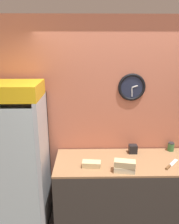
% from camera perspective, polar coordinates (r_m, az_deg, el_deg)
% --- Properties ---
extents(wall_back, '(5.20, 0.09, 2.70)m').
position_cam_1_polar(wall_back, '(3.11, 10.14, -1.63)').
color(wall_back, '#B7664C').
rests_on(wall_back, ground_plane).
extents(prep_counter, '(1.99, 0.69, 0.91)m').
position_cam_1_polar(prep_counter, '(3.19, 10.64, -19.52)').
color(prep_counter, '#332D28').
rests_on(prep_counter, ground_plane).
extents(beverage_cooler, '(0.71, 0.63, 1.93)m').
position_cam_1_polar(beverage_cooler, '(3.01, -18.07, -9.23)').
color(beverage_cooler, '#B2B7BC').
rests_on(beverage_cooler, ground_plane).
extents(sandwich_stack_bottom, '(0.26, 0.14, 0.07)m').
position_cam_1_polar(sandwich_stack_bottom, '(2.68, 9.11, -14.52)').
color(sandwich_stack_bottom, beige).
rests_on(sandwich_stack_bottom, prep_counter).
extents(sandwich_stack_middle, '(0.26, 0.15, 0.07)m').
position_cam_1_polar(sandwich_stack_middle, '(2.64, 9.19, -13.15)').
color(sandwich_stack_middle, tan).
rests_on(sandwich_stack_middle, sandwich_stack_bottom).
extents(sandwich_flat_left, '(0.24, 0.13, 0.07)m').
position_cam_1_polar(sandwich_flat_left, '(2.75, 0.52, -13.45)').
color(sandwich_flat_left, tan).
rests_on(sandwich_flat_left, prep_counter).
extents(chefs_knife, '(0.25, 0.27, 0.02)m').
position_cam_1_polar(chefs_knife, '(2.95, 20.31, -12.96)').
color(chefs_knife, silver).
rests_on(chefs_knife, prep_counter).
extents(condiment_jar, '(0.09, 0.09, 0.12)m').
position_cam_1_polar(condiment_jar, '(3.31, 20.50, -8.48)').
color(condiment_jar, '#336B38').
rests_on(condiment_jar, prep_counter).
extents(napkin_dispenser, '(0.11, 0.09, 0.12)m').
position_cam_1_polar(napkin_dispenser, '(3.10, 11.28, -9.46)').
color(napkin_dispenser, black).
rests_on(napkin_dispenser, prep_counter).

